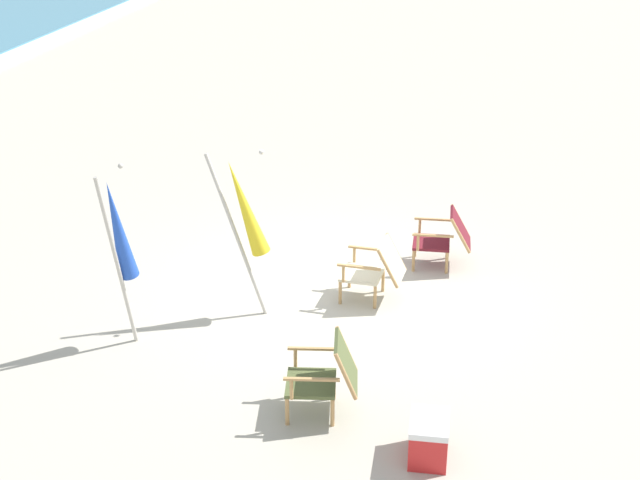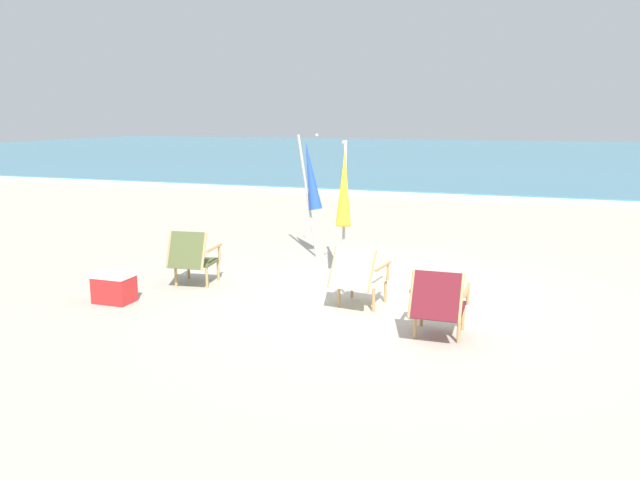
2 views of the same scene
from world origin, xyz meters
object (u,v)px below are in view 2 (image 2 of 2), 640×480
object	(u,v)px
beach_chair_front_left	(358,275)
cooler_box	(114,287)
beach_chair_far_center	(438,302)
beach_chair_mid_center	(192,257)
umbrella_furled_yellow	(344,188)
umbrella_furled_blue	(311,177)

from	to	relation	value
beach_chair_front_left	cooler_box	size ratio (longest dim) A/B	1.65
beach_chair_far_center	beach_chair_mid_center	size ratio (longest dim) A/B	0.97
umbrella_furled_yellow	cooler_box	world-z (taller)	umbrella_furled_yellow
beach_chair_far_center	beach_chair_front_left	distance (m)	1.37
cooler_box	umbrella_furled_blue	bearing A→B (deg)	65.94
umbrella_furled_yellow	beach_chair_front_left	bearing A→B (deg)	-66.84
beach_chair_far_center	cooler_box	xyz separation A→B (m)	(-4.18, 0.02, -0.22)
umbrella_furled_yellow	umbrella_furled_blue	distance (m)	1.48
beach_chair_mid_center	cooler_box	xyz separation A→B (m)	(-0.57, -1.01, -0.23)
beach_chair_far_center	beach_chair_mid_center	bearing A→B (deg)	164.03
beach_chair_mid_center	umbrella_furled_blue	xyz separation A→B (m)	(0.93, 2.36, 0.94)
umbrella_furled_blue	beach_chair_far_center	bearing A→B (deg)	-51.81
beach_chair_far_center	umbrella_furled_yellow	distance (m)	2.99
beach_chair_front_left	umbrella_furled_blue	distance (m)	3.17
beach_chair_front_left	umbrella_furled_yellow	world-z (taller)	umbrella_furled_yellow
beach_chair_front_left	beach_chair_far_center	bearing A→B (deg)	-35.61
beach_chair_mid_center	beach_chair_far_center	bearing A→B (deg)	-15.97
beach_chair_front_left	umbrella_furled_yellow	size ratio (longest dim) A/B	0.40
umbrella_furled_yellow	beach_chair_far_center	bearing A→B (deg)	-52.33
beach_chair_far_center	umbrella_furled_yellow	size ratio (longest dim) A/B	0.38
umbrella_furled_yellow	umbrella_furled_blue	bearing A→B (deg)	129.18
cooler_box	beach_chair_mid_center	bearing A→B (deg)	60.41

